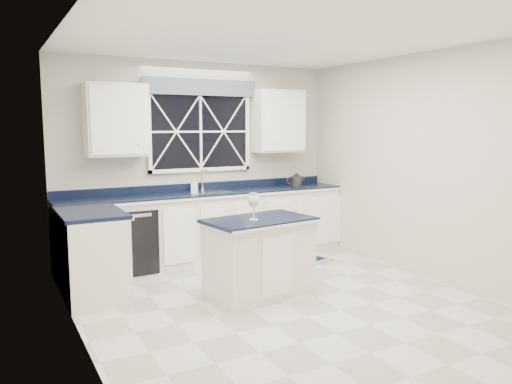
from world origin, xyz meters
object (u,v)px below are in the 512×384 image
faucet (203,179)px  soap_bottle (194,184)px  kettle (296,180)px  dishwasher (129,239)px  wine_glass (254,201)px  island (259,257)px

faucet → soap_bottle: 0.17m
kettle → soap_bottle: kettle is taller
dishwasher → faucet: bearing=10.0°
dishwasher → wine_glass: 1.98m
soap_bottle → wine_glass: bearing=-91.5°
faucet → wine_glass: size_ratio=1.06×
faucet → dishwasher: bearing=-170.0°
dishwasher → soap_bottle: size_ratio=4.13×
faucet → island: faucet is taller
dishwasher → kettle: 2.61m
soap_bottle → faucet: bearing=19.6°
island → wine_glass: 0.63m
faucet → island: 1.92m
dishwasher → kettle: size_ratio=3.05×
kettle → island: bearing=-111.4°
faucet → kettle: size_ratio=1.12×
faucet → kettle: (1.43, -0.17, -0.07)m
dishwasher → kettle: kettle is taller
dishwasher → kettle: bearing=0.5°
island → soap_bottle: (-0.05, 1.74, 0.61)m
island → faucet: bearing=79.8°
island → soap_bottle: soap_bottle is taller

